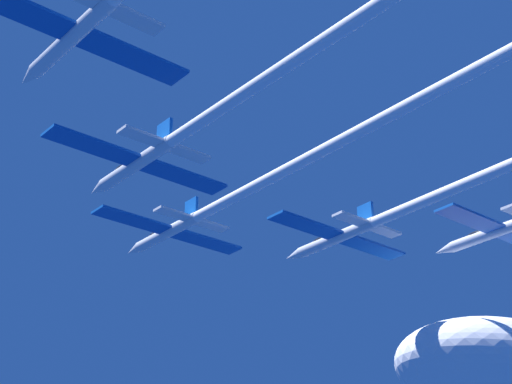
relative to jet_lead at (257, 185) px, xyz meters
The scene contains 4 objects.
jet_lead is the anchor object (origin of this frame).
jet_left_wing 20.31m from the jet_lead, 131.43° to the right, with size 19.97×63.04×3.31m.
jet_right_wing 22.30m from the jet_lead, 49.94° to the right, with size 19.97×67.49×3.31m.
cloud_puffy 44.55m from the jet_lead, ahead, with size 37.29×20.51×13.05m, color white.
Camera 1 is at (-52.88, -80.54, -39.23)m, focal length 60.52 mm.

